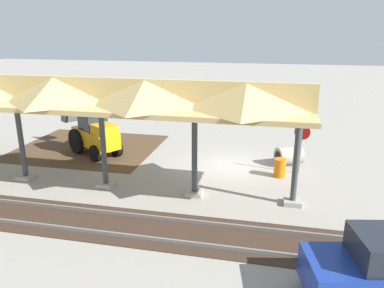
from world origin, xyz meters
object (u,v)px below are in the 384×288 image
(stop_sign, at_px, (302,138))
(concrete_pipe, at_px, (289,156))
(traffic_barrel, at_px, (280,168))
(backhoe, at_px, (94,132))

(stop_sign, relative_size, concrete_pipe, 1.57)
(concrete_pipe, height_order, traffic_barrel, concrete_pipe)
(backhoe, relative_size, concrete_pipe, 3.03)
(backhoe, height_order, concrete_pipe, backhoe)
(stop_sign, xyz_separation_m, traffic_barrel, (0.94, 0.61, -1.35))
(stop_sign, height_order, traffic_barrel, stop_sign)
(backhoe, height_order, traffic_barrel, backhoe)
(stop_sign, bearing_deg, backhoe, -3.55)
(stop_sign, height_order, concrete_pipe, stop_sign)
(concrete_pipe, relative_size, traffic_barrel, 1.77)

